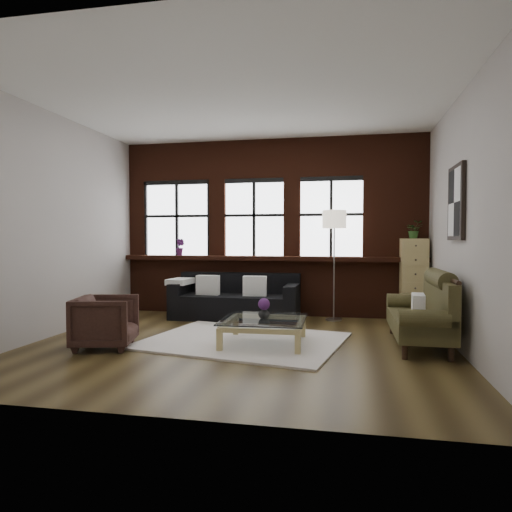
% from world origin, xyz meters
% --- Properties ---
extents(floor, '(5.50, 5.50, 0.00)m').
position_xyz_m(floor, '(0.00, 0.00, 0.00)').
color(floor, '#3D2F16').
rests_on(floor, ground).
extents(ceiling, '(5.50, 5.50, 0.00)m').
position_xyz_m(ceiling, '(0.00, 0.00, 3.20)').
color(ceiling, white).
rests_on(ceiling, ground).
extents(wall_back, '(5.50, 0.00, 5.50)m').
position_xyz_m(wall_back, '(0.00, 2.50, 1.60)').
color(wall_back, '#B6AFAA').
rests_on(wall_back, ground).
extents(wall_front, '(5.50, 0.00, 5.50)m').
position_xyz_m(wall_front, '(0.00, -2.50, 1.60)').
color(wall_front, '#B6AFAA').
rests_on(wall_front, ground).
extents(wall_left, '(0.00, 5.00, 5.00)m').
position_xyz_m(wall_left, '(-2.75, 0.00, 1.60)').
color(wall_left, '#B6AFAA').
rests_on(wall_left, ground).
extents(wall_right, '(0.00, 5.00, 5.00)m').
position_xyz_m(wall_right, '(2.75, 0.00, 1.60)').
color(wall_right, '#B6AFAA').
rests_on(wall_right, ground).
extents(brick_backwall, '(5.50, 0.12, 3.20)m').
position_xyz_m(brick_backwall, '(0.00, 2.44, 1.60)').
color(brick_backwall, '#431C0F').
rests_on(brick_backwall, floor).
extents(sill_ledge, '(5.50, 0.30, 0.08)m').
position_xyz_m(sill_ledge, '(0.00, 2.35, 1.04)').
color(sill_ledge, '#431C0F').
rests_on(sill_ledge, brick_backwall).
extents(window_left, '(1.38, 0.10, 1.50)m').
position_xyz_m(window_left, '(-1.80, 2.45, 1.75)').
color(window_left, black).
rests_on(window_left, brick_backwall).
extents(window_mid, '(1.38, 0.10, 1.50)m').
position_xyz_m(window_mid, '(-0.30, 2.45, 1.75)').
color(window_mid, black).
rests_on(window_mid, brick_backwall).
extents(window_right, '(1.38, 0.10, 1.50)m').
position_xyz_m(window_right, '(1.10, 2.45, 1.75)').
color(window_right, black).
rests_on(window_right, brick_backwall).
extents(wall_poster, '(0.05, 0.74, 0.94)m').
position_xyz_m(wall_poster, '(2.72, 0.30, 1.85)').
color(wall_poster, black).
rests_on(wall_poster, wall_right).
extents(shag_rug, '(2.89, 2.46, 0.03)m').
position_xyz_m(shag_rug, '(0.01, 0.18, 0.01)').
color(shag_rug, silver).
rests_on(shag_rug, floor).
extents(dark_sofa, '(2.19, 0.89, 0.79)m').
position_xyz_m(dark_sofa, '(-0.53, 1.90, 0.40)').
color(dark_sofa, black).
rests_on(dark_sofa, floor).
extents(pillow_a, '(0.41, 0.17, 0.34)m').
position_xyz_m(pillow_a, '(-1.00, 1.80, 0.59)').
color(pillow_a, white).
rests_on(pillow_a, dark_sofa).
extents(pillow_b, '(0.41, 0.17, 0.34)m').
position_xyz_m(pillow_b, '(-0.16, 1.80, 0.59)').
color(pillow_b, white).
rests_on(pillow_b, dark_sofa).
extents(vintage_settee, '(0.76, 1.71, 0.91)m').
position_xyz_m(vintage_settee, '(2.30, 0.40, 0.46)').
color(vintage_settee, '#413C1E').
rests_on(vintage_settee, floor).
extents(pillow_settee, '(0.17, 0.39, 0.34)m').
position_xyz_m(pillow_settee, '(2.22, -0.12, 0.57)').
color(pillow_settee, white).
rests_on(pillow_settee, vintage_settee).
extents(armchair, '(0.89, 0.87, 0.67)m').
position_xyz_m(armchair, '(-1.64, -0.50, 0.34)').
color(armchair, '#311E18').
rests_on(armchair, floor).
extents(coffee_table, '(1.11, 1.11, 0.36)m').
position_xyz_m(coffee_table, '(0.32, 0.04, 0.17)').
color(coffee_table, tan).
rests_on(coffee_table, shag_rug).
extents(vase, '(0.20, 0.20, 0.16)m').
position_xyz_m(vase, '(0.32, 0.04, 0.43)').
color(vase, '#B2B2B2').
rests_on(vase, coffee_table).
extents(flowers, '(0.16, 0.16, 0.16)m').
position_xyz_m(flowers, '(0.32, 0.04, 0.54)').
color(flowers, '#5C256D').
rests_on(flowers, vase).
extents(drawer_chest, '(0.43, 0.43, 1.40)m').
position_xyz_m(drawer_chest, '(2.49, 2.23, 0.70)').
color(drawer_chest, tan).
rests_on(drawer_chest, floor).
extents(potted_plant_top, '(0.29, 0.25, 0.30)m').
position_xyz_m(potted_plant_top, '(2.49, 2.23, 1.55)').
color(potted_plant_top, '#2D5923').
rests_on(potted_plant_top, drawer_chest).
extents(floor_lamp, '(0.40, 0.40, 2.03)m').
position_xyz_m(floor_lamp, '(1.17, 2.06, 1.01)').
color(floor_lamp, '#A5A5A8').
rests_on(floor_lamp, floor).
extents(sill_plant, '(0.21, 0.19, 0.32)m').
position_xyz_m(sill_plant, '(-1.70, 2.32, 1.24)').
color(sill_plant, '#5C256D').
rests_on(sill_plant, sill_ledge).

